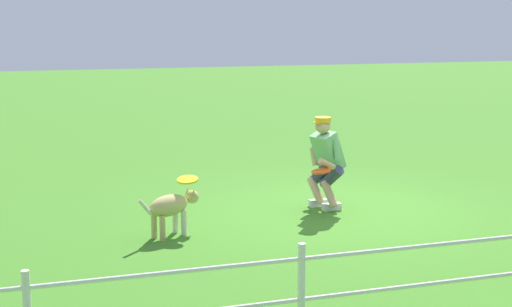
# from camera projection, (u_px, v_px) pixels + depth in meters

# --- Properties ---
(ground_plane) EXTENTS (60.00, 60.00, 0.00)m
(ground_plane) POSITION_uv_depth(u_px,v_px,m) (344.00, 210.00, 10.20)
(ground_plane) COLOR #407F24
(person) EXTENTS (0.53, 0.68, 1.29)m
(person) POSITION_uv_depth(u_px,v_px,m) (326.00, 159.00, 10.18)
(person) COLOR silver
(person) RESTS_ON ground_plane
(dog) EXTENTS (0.89, 0.55, 0.55)m
(dog) POSITION_uv_depth(u_px,v_px,m) (172.00, 207.00, 8.95)
(dog) COLOR tan
(dog) RESTS_ON ground_plane
(frisbee_flying) EXTENTS (0.37, 0.37, 0.07)m
(frisbee_flying) POSITION_uv_depth(u_px,v_px,m) (188.00, 180.00, 9.07)
(frisbee_flying) COLOR yellow
(frisbee_held) EXTENTS (0.33, 0.33, 0.07)m
(frisbee_held) POSITION_uv_depth(u_px,v_px,m) (321.00, 171.00, 9.83)
(frisbee_held) COLOR #E94E16
(frisbee_held) RESTS_ON person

